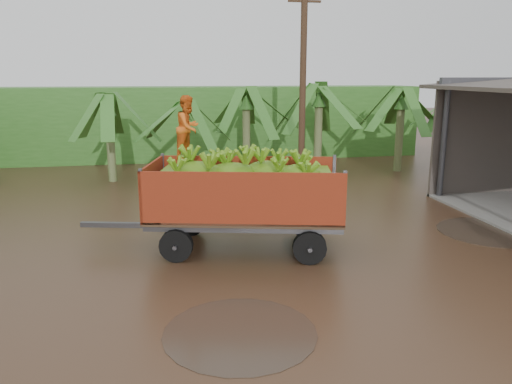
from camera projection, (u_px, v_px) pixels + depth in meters
ground at (357, 268)px, 11.10m from camera, size 100.00×100.00×0.00m
hedge_north at (205, 122)px, 25.65m from camera, size 22.00×3.00×3.60m
banana_trailer at (244, 193)px, 12.09m from camera, size 6.51×3.22×3.72m
utility_pole at (303, 89)px, 18.29m from camera, size 1.20×0.24×7.27m
banana_plants at (193, 150)px, 16.60m from camera, size 23.20×20.67×3.87m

